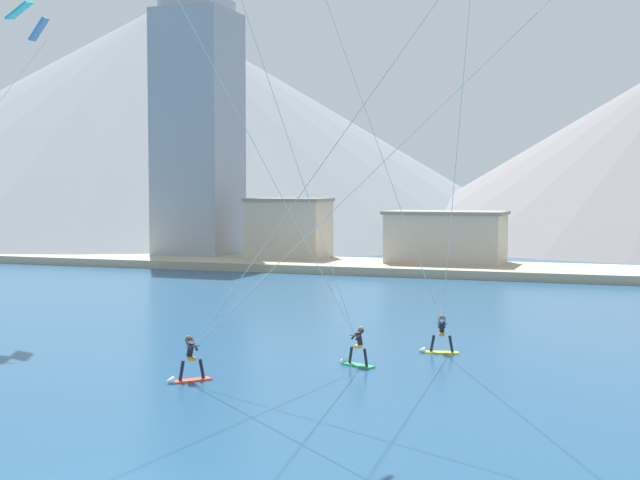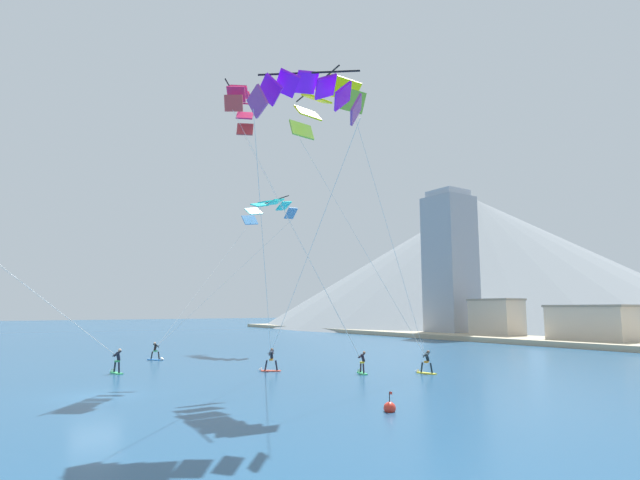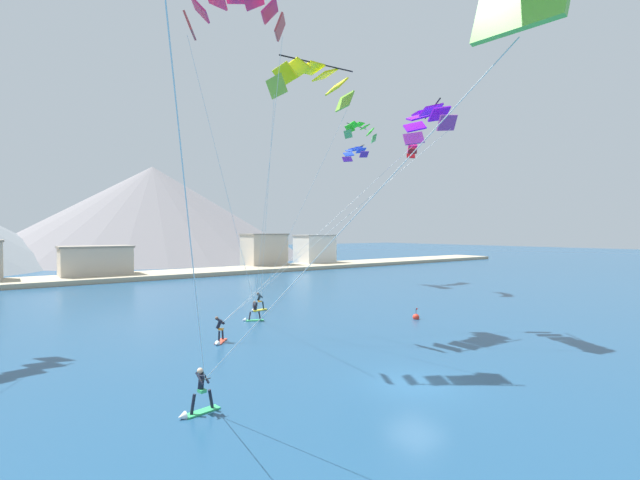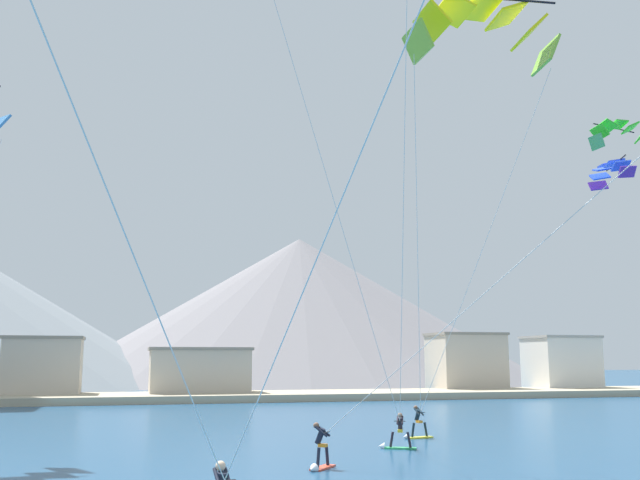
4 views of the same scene
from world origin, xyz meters
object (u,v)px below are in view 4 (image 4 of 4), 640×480
object	(u,v)px
kitesurfer_far_left	(416,428)
kitesurfer_far_right	(319,454)
parafoil_kite_far_left	(481,28)
parafoil_kite_distant_low_drift	(620,133)
parafoil_kite_distant_mid_solo	(610,171)
kitesurfer_near_trail	(395,438)

from	to	relation	value
kitesurfer_far_left	kitesurfer_far_right	xyz separation A→B (m)	(-7.49, -8.75, 0.02)
kitesurfer_far_right	parafoil_kite_far_left	xyz separation A→B (m)	(7.46, 0.10, 18.02)
kitesurfer_far_right	parafoil_kite_distant_low_drift	world-z (taller)	parafoil_kite_distant_low_drift
kitesurfer_far_right	parafoil_kite_far_left	distance (m)	19.50
kitesurfer_far_left	kitesurfer_far_right	bearing A→B (deg)	-130.57
parafoil_kite_distant_low_drift	kitesurfer_far_right	bearing A→B (deg)	-145.37
parafoil_kite_distant_low_drift	parafoil_kite_far_left	bearing A→B (deg)	-138.09
parafoil_kite_distant_low_drift	parafoil_kite_distant_mid_solo	bearing A→B (deg)	-143.05
kitesurfer_near_trail	parafoil_kite_distant_low_drift	distance (m)	38.79
kitesurfer_far_right	parafoil_kite_far_left	world-z (taller)	parafoil_kite_far_left
kitesurfer_near_trail	kitesurfer_far_right	world-z (taller)	kitesurfer_far_right
parafoil_kite_distant_low_drift	parafoil_kite_distant_mid_solo	world-z (taller)	parafoil_kite_distant_low_drift
kitesurfer_far_left	parafoil_kite_distant_low_drift	world-z (taller)	parafoil_kite_distant_low_drift
kitesurfer_far_left	parafoil_kite_far_left	distance (m)	20.01
kitesurfer_far_left	parafoil_kite_distant_mid_solo	xyz separation A→B (m)	(21.40, 11.02, 18.09)
kitesurfer_near_trail	parafoil_kite_distant_mid_solo	bearing A→B (deg)	31.70
parafoil_kite_far_left	parafoil_kite_distant_low_drift	world-z (taller)	parafoil_kite_distant_low_drift
kitesurfer_near_trail	kitesurfer_far_right	xyz separation A→B (m)	(-4.93, -4.97, 0.07)
parafoil_kite_distant_low_drift	parafoil_kite_distant_mid_solo	size ratio (longest dim) A/B	1.12
kitesurfer_near_trail	parafoil_kite_distant_low_drift	xyz separation A→B (m)	(26.92, 17.02, 22.14)
kitesurfer_far_left	parafoil_kite_distant_mid_solo	distance (m)	30.11
kitesurfer_near_trail	kitesurfer_far_left	distance (m)	4.56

